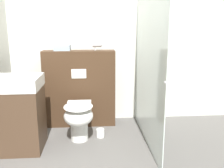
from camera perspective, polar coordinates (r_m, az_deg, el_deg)
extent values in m
cube|color=silver|center=(4.13, -2.86, 8.73)|extent=(8.00, 0.06, 2.50)
cube|color=#3D2819|center=(3.99, -7.37, -1.00)|extent=(1.11, 0.28, 1.20)
cube|color=white|center=(3.79, -7.59, 2.34)|extent=(0.22, 0.01, 0.14)
cube|color=silver|center=(3.34, 8.21, 4.20)|extent=(0.01, 1.73, 2.11)
sphere|color=#B2B2B7|center=(2.55, 12.20, 0.33)|extent=(0.04, 0.04, 0.04)
cylinder|color=white|center=(3.56, -7.49, -9.84)|extent=(0.24, 0.24, 0.36)
ellipsoid|color=white|center=(3.41, -7.66, -7.23)|extent=(0.39, 0.48, 0.25)
ellipsoid|color=white|center=(3.37, -7.73, -5.09)|extent=(0.39, 0.47, 0.02)
cube|color=white|center=(3.66, -7.44, -5.00)|extent=(0.34, 0.13, 0.14)
cube|color=#473323|center=(3.44, -20.79, -7.50)|extent=(0.63, 0.55, 0.81)
cube|color=white|center=(3.31, -21.46, 0.29)|extent=(0.64, 0.56, 0.15)
cylinder|color=silver|center=(3.42, -20.94, 3.23)|extent=(0.02, 0.02, 0.14)
cylinder|color=#B7B7BC|center=(3.88, -3.47, 8.91)|extent=(0.13, 0.07, 0.07)
cone|color=#B7B7BC|center=(3.89, -2.28, 8.93)|extent=(0.03, 0.06, 0.06)
cylinder|color=#B7B7BC|center=(3.89, -3.84, 8.24)|extent=(0.03, 0.03, 0.08)
cube|color=#8C9EAD|center=(3.92, -11.31, 8.12)|extent=(0.24, 0.19, 0.08)
cylinder|color=white|center=(3.67, -2.68, -11.11)|extent=(0.11, 0.11, 0.12)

